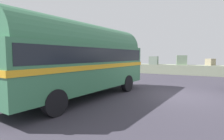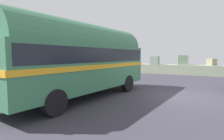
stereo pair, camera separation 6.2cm
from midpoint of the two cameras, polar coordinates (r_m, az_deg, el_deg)
The scene contains 4 objects.
ground at distance 9.99m, azimuth 20.74°, elevation -7.91°, with size 32.00×26.00×0.02m.
breakwater at distance 21.55m, azimuth 26.38°, elevation 0.33°, with size 31.36×1.95×2.45m.
vintage_coach at distance 8.96m, azimuth -9.14°, elevation 4.07°, with size 3.23×8.78×3.70m.
second_coach at distance 12.03m, azimuth -25.34°, elevation 3.80°, with size 3.86×8.87×3.70m.
Camera 2 is at (1.29, -9.67, 2.12)m, focal length 28.58 mm.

